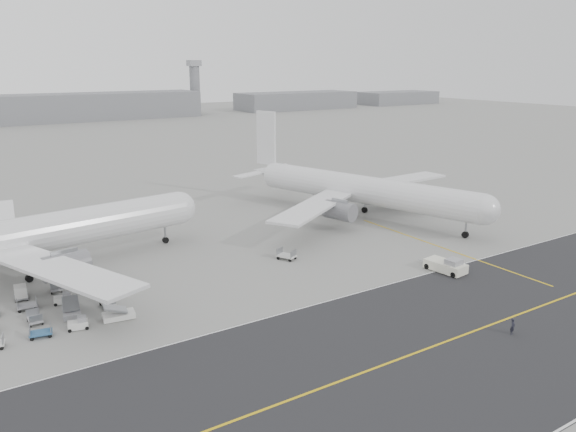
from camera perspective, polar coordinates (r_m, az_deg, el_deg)
ground at (r=74.28m, az=2.39°, el=-8.24°), size 700.00×700.00×0.00m
taxiway at (r=65.27m, az=15.46°, el=-12.30°), size 220.00×59.00×0.03m
horizon_buildings at (r=324.48m, az=-20.48°, el=9.10°), size 520.00×28.00×28.00m
control_tower at (r=349.83m, az=-9.44°, el=12.90°), size 7.00×7.00×31.25m
airliner_a at (r=88.40m, az=-25.59°, el=-1.96°), size 57.14×56.17×19.78m
airliner_b at (r=111.71m, az=7.11°, el=2.76°), size 53.69×54.78×19.50m
pushback_tug at (r=85.71m, az=15.79°, el=-4.88°), size 3.59×7.96×2.25m
jet_bridge at (r=114.51m, az=10.84°, el=2.13°), size 15.57×7.76×5.88m
gse_cluster at (r=75.94m, az=-23.05°, el=-8.98°), size 22.51×21.84×1.85m
stray_dolly at (r=87.87m, az=-0.15°, el=-4.42°), size 2.79×3.30×1.74m
ground_crew_a at (r=69.21m, az=21.86°, el=-10.37°), size 0.80×0.66×1.90m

